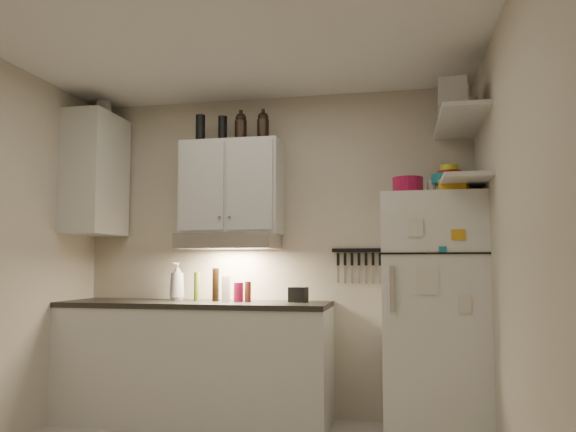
# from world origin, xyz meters

# --- Properties ---
(ceiling) EXTENTS (3.20, 3.00, 0.02)m
(ceiling) POSITION_xyz_m (0.00, 0.00, 2.61)
(ceiling) COLOR silver
(ceiling) RESTS_ON ground
(back_wall) EXTENTS (3.20, 0.02, 2.60)m
(back_wall) POSITION_xyz_m (0.00, 1.51, 1.30)
(back_wall) COLOR #BEB5A2
(back_wall) RESTS_ON ground
(right_wall) EXTENTS (0.02, 3.00, 2.60)m
(right_wall) POSITION_xyz_m (1.61, 0.00, 1.30)
(right_wall) COLOR #BEB5A2
(right_wall) RESTS_ON ground
(base_cabinet) EXTENTS (2.10, 0.60, 0.88)m
(base_cabinet) POSITION_xyz_m (-0.55, 1.20, 0.44)
(base_cabinet) COLOR silver
(base_cabinet) RESTS_ON floor
(countertop) EXTENTS (2.10, 0.62, 0.04)m
(countertop) POSITION_xyz_m (-0.55, 1.20, 0.90)
(countertop) COLOR black
(countertop) RESTS_ON base_cabinet
(upper_cabinet) EXTENTS (0.80, 0.33, 0.75)m
(upper_cabinet) POSITION_xyz_m (-0.30, 1.33, 1.83)
(upper_cabinet) COLOR silver
(upper_cabinet) RESTS_ON back_wall
(side_cabinet) EXTENTS (0.33, 0.55, 1.00)m
(side_cabinet) POSITION_xyz_m (-1.44, 1.20, 1.95)
(side_cabinet) COLOR silver
(side_cabinet) RESTS_ON left_wall
(range_hood) EXTENTS (0.76, 0.46, 0.12)m
(range_hood) POSITION_xyz_m (-0.30, 1.27, 1.39)
(range_hood) COLOR silver
(range_hood) RESTS_ON back_wall
(fridge) EXTENTS (0.70, 0.68, 1.70)m
(fridge) POSITION_xyz_m (1.25, 1.16, 0.85)
(fridge) COLOR white
(fridge) RESTS_ON floor
(shelf_hi) EXTENTS (0.30, 0.95, 0.03)m
(shelf_hi) POSITION_xyz_m (1.45, 1.02, 2.20)
(shelf_hi) COLOR silver
(shelf_hi) RESTS_ON right_wall
(shelf_lo) EXTENTS (0.30, 0.95, 0.03)m
(shelf_lo) POSITION_xyz_m (1.45, 1.02, 1.76)
(shelf_lo) COLOR silver
(shelf_lo) RESTS_ON right_wall
(knife_strip) EXTENTS (0.42, 0.02, 0.03)m
(knife_strip) POSITION_xyz_m (0.70, 1.49, 1.32)
(knife_strip) COLOR black
(knife_strip) RESTS_ON back_wall
(dutch_oven) EXTENTS (0.27, 0.27, 0.12)m
(dutch_oven) POSITION_xyz_m (1.09, 1.07, 1.76)
(dutch_oven) COLOR #9F123D
(dutch_oven) RESTS_ON fridge
(book_stack) EXTENTS (0.23, 0.26, 0.08)m
(book_stack) POSITION_xyz_m (1.40, 0.98, 1.74)
(book_stack) COLOR gold
(book_stack) RESTS_ON fridge
(spice_jar) EXTENTS (0.06, 0.06, 0.10)m
(spice_jar) POSITION_xyz_m (1.25, 1.11, 1.75)
(spice_jar) COLOR silver
(spice_jar) RESTS_ON fridge
(stock_pot) EXTENTS (0.30, 0.30, 0.21)m
(stock_pot) POSITION_xyz_m (1.51, 1.31, 2.32)
(stock_pot) COLOR silver
(stock_pot) RESTS_ON shelf_hi
(tin_a) EXTENTS (0.20, 0.18, 0.18)m
(tin_a) POSITION_xyz_m (1.39, 0.89, 2.31)
(tin_a) COLOR #AAAAAD
(tin_a) RESTS_ON shelf_hi
(tin_b) EXTENTS (0.19, 0.19, 0.18)m
(tin_b) POSITION_xyz_m (1.38, 0.69, 2.30)
(tin_b) COLOR #AAAAAD
(tin_b) RESTS_ON shelf_hi
(bowl_teal) EXTENTS (0.22, 0.22, 0.09)m
(bowl_teal) POSITION_xyz_m (1.43, 1.35, 1.82)
(bowl_teal) COLOR teal
(bowl_teal) RESTS_ON shelf_lo
(bowl_orange) EXTENTS (0.18, 0.18, 0.05)m
(bowl_orange) POSITION_xyz_m (1.40, 1.40, 1.89)
(bowl_orange) COLOR red
(bowl_orange) RESTS_ON bowl_teal
(bowl_yellow) EXTENTS (0.14, 0.14, 0.04)m
(bowl_yellow) POSITION_xyz_m (1.40, 1.40, 1.94)
(bowl_yellow) COLOR #E4F52B
(bowl_yellow) RESTS_ON bowl_orange
(plates) EXTENTS (0.32, 0.32, 0.07)m
(plates) POSITION_xyz_m (1.38, 1.09, 1.81)
(plates) COLOR teal
(plates) RESTS_ON shelf_lo
(growler_a) EXTENTS (0.10, 0.10, 0.23)m
(growler_a) POSITION_xyz_m (-0.22, 1.29, 2.32)
(growler_a) COLOR black
(growler_a) RESTS_ON upper_cabinet
(growler_b) EXTENTS (0.13, 0.13, 0.23)m
(growler_b) POSITION_xyz_m (-0.03, 1.28, 2.31)
(growler_b) COLOR black
(growler_b) RESTS_ON upper_cabinet
(thermos_a) EXTENTS (0.08, 0.08, 0.21)m
(thermos_a) POSITION_xyz_m (-0.38, 1.31, 2.31)
(thermos_a) COLOR black
(thermos_a) RESTS_ON upper_cabinet
(thermos_b) EXTENTS (0.09, 0.09, 0.22)m
(thermos_b) POSITION_xyz_m (-0.55, 1.27, 2.31)
(thermos_b) COLOR black
(thermos_b) RESTS_ON upper_cabinet
(side_jar) EXTENTS (0.15, 0.15, 0.18)m
(side_jar) POSITION_xyz_m (-1.45, 1.32, 2.54)
(side_jar) COLOR silver
(side_jar) RESTS_ON side_cabinet
(soap_bottle) EXTENTS (0.17, 0.17, 0.34)m
(soap_bottle) POSITION_xyz_m (-0.76, 1.32, 1.09)
(soap_bottle) COLOR silver
(soap_bottle) RESTS_ON countertop
(pepper_mill) EXTENTS (0.06, 0.06, 0.16)m
(pepper_mill) POSITION_xyz_m (-0.13, 1.23, 1.00)
(pepper_mill) COLOR maroon
(pepper_mill) RESTS_ON countertop
(oil_bottle) EXTENTS (0.06, 0.06, 0.23)m
(oil_bottle) POSITION_xyz_m (-0.57, 1.27, 1.03)
(oil_bottle) COLOR #58721C
(oil_bottle) RESTS_ON countertop
(vinegar_bottle) EXTENTS (0.07, 0.07, 0.26)m
(vinegar_bottle) POSITION_xyz_m (-0.41, 1.27, 1.05)
(vinegar_bottle) COLOR black
(vinegar_bottle) RESTS_ON countertop
(clear_bottle) EXTENTS (0.08, 0.08, 0.19)m
(clear_bottle) POSITION_xyz_m (-0.32, 1.25, 1.02)
(clear_bottle) COLOR silver
(clear_bottle) RESTS_ON countertop
(red_jar) EXTENTS (0.09, 0.09, 0.15)m
(red_jar) POSITION_xyz_m (-0.20, 1.22, 0.99)
(red_jar) COLOR #9F123D
(red_jar) RESTS_ON countertop
(caddy) EXTENTS (0.15, 0.12, 0.11)m
(caddy) POSITION_xyz_m (0.25, 1.27, 0.98)
(caddy) COLOR black
(caddy) RESTS_ON countertop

